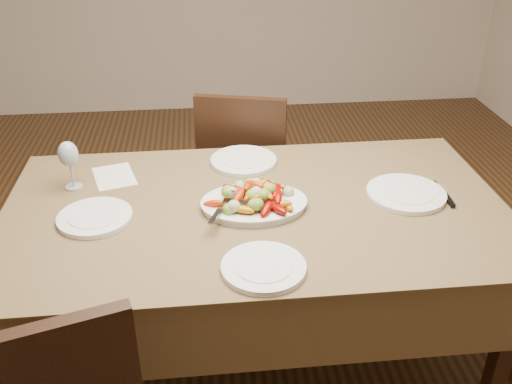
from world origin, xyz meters
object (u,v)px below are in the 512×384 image
object	(u,v)px
plate_far	(243,161)
plate_near	(264,268)
wine_glass	(70,164)
dining_table	(256,288)
plate_left	(95,218)
plate_right	(406,194)
chair_far	(247,172)
serving_platter	(254,205)

from	to	relation	value
plate_far	plate_near	bearing A→B (deg)	-89.94
wine_glass	plate_near	bearing A→B (deg)	-41.57
dining_table	plate_left	xyz separation A→B (m)	(-0.57, -0.03, 0.39)
plate_left	plate_far	bearing A→B (deg)	35.33
plate_right	wine_glass	size ratio (longest dim) A/B	1.45
plate_near	chair_far	bearing A→B (deg)	87.48
plate_left	dining_table	bearing A→B (deg)	3.13
chair_far	plate_far	world-z (taller)	chair_far
plate_right	plate_near	xyz separation A→B (m)	(-0.59, -0.40, 0.00)
plate_right	plate_far	xyz separation A→B (m)	(-0.59, 0.34, 0.00)
dining_table	wine_glass	distance (m)	0.87
plate_left	chair_far	bearing A→B (deg)	54.33
chair_far	plate_left	world-z (taller)	chair_far
plate_left	plate_far	world-z (taller)	same
plate_far	plate_near	xyz separation A→B (m)	(0.00, -0.74, 0.00)
serving_platter	plate_near	xyz separation A→B (m)	(-0.01, -0.37, -0.00)
dining_table	wine_glass	size ratio (longest dim) A/B	8.98
chair_far	plate_right	size ratio (longest dim) A/B	3.21
plate_right	plate_far	world-z (taller)	same
plate_right	plate_near	world-z (taller)	same
chair_far	dining_table	bearing A→B (deg)	101.19
plate_far	chair_far	bearing A→B (deg)	83.30
wine_glass	plate_far	bearing A→B (deg)	12.24
serving_platter	wine_glass	distance (m)	0.72
dining_table	plate_left	bearing A→B (deg)	-176.87
plate_left	plate_right	xyz separation A→B (m)	(1.14, 0.05, 0.00)
plate_left	plate_far	size ratio (longest dim) A/B	0.94
plate_left	plate_far	xyz separation A→B (m)	(0.56, 0.39, 0.00)
dining_table	plate_right	world-z (taller)	plate_right
dining_table	serving_platter	size ratio (longest dim) A/B	4.92
wine_glass	dining_table	bearing A→B (deg)	-17.52
serving_platter	plate_right	size ratio (longest dim) A/B	1.26
chair_far	plate_left	size ratio (longest dim) A/B	3.64
plate_near	plate_far	bearing A→B (deg)	90.06
plate_right	plate_far	bearing A→B (deg)	149.90
plate_near	wine_glass	distance (m)	0.90
serving_platter	plate_right	bearing A→B (deg)	2.83
serving_platter	wine_glass	xyz separation A→B (m)	(-0.68, 0.22, 0.09)
plate_left	plate_far	distance (m)	0.68
dining_table	chair_far	xyz separation A→B (m)	(0.04, 0.82, 0.10)
chair_far	serving_platter	xyz separation A→B (m)	(-0.05, -0.82, 0.30)
dining_table	plate_far	bearing A→B (deg)	92.52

